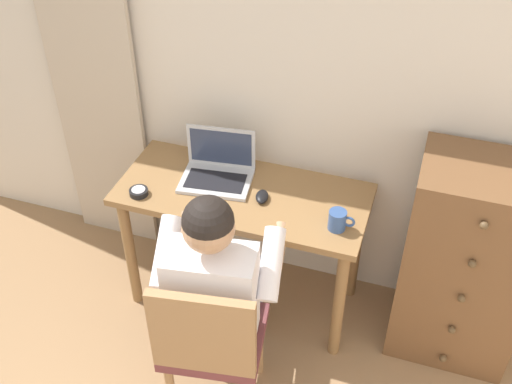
% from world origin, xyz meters
% --- Properties ---
extents(wall_back, '(4.80, 0.05, 2.50)m').
position_xyz_m(wall_back, '(0.00, 2.20, 1.25)').
color(wall_back, beige).
rests_on(wall_back, ground_plane).
extents(curtain_panel, '(0.50, 0.03, 2.16)m').
position_xyz_m(curtain_panel, '(-1.16, 2.13, 1.08)').
color(curtain_panel, '#BCAD99').
rests_on(curtain_panel, ground_plane).
extents(desk, '(1.21, 0.53, 0.74)m').
position_xyz_m(desk, '(-0.25, 1.86, 0.62)').
color(desk, olive).
rests_on(desk, ground_plane).
extents(dresser, '(0.56, 0.46, 1.07)m').
position_xyz_m(dresser, '(0.82, 1.93, 0.54)').
color(dresser, brown).
rests_on(dresser, ground_plane).
extents(chair, '(0.48, 0.46, 0.88)m').
position_xyz_m(chair, '(-0.15, 1.17, 0.49)').
color(chair, brown).
rests_on(chair, ground_plane).
extents(person_seated, '(0.59, 0.63, 1.20)m').
position_xyz_m(person_seated, '(-0.18, 1.35, 0.68)').
color(person_seated, '#6B84AD').
rests_on(person_seated, ground_plane).
extents(laptop, '(0.37, 0.29, 0.24)m').
position_xyz_m(laptop, '(-0.40, 1.93, 0.79)').
color(laptop, '#B7BABF').
rests_on(laptop, desk).
extents(computer_mouse, '(0.08, 0.11, 0.03)m').
position_xyz_m(computer_mouse, '(-0.15, 1.84, 0.75)').
color(computer_mouse, black).
rests_on(computer_mouse, desk).
extents(desk_clock, '(0.09, 0.09, 0.03)m').
position_xyz_m(desk_clock, '(-0.71, 1.69, 0.75)').
color(desk_clock, black).
rests_on(desk_clock, desk).
extents(coffee_mug, '(0.12, 0.08, 0.09)m').
position_xyz_m(coffee_mug, '(0.23, 1.75, 0.78)').
color(coffee_mug, '#33518C').
rests_on(coffee_mug, desk).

